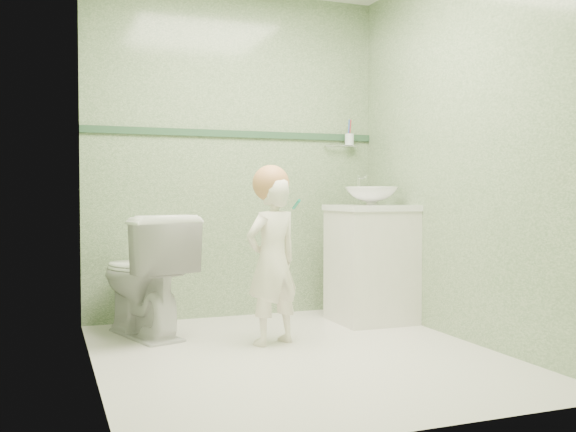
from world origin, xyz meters
name	(u,v)px	position (x,y,z in m)	size (l,w,h in m)	color
ground	(297,355)	(0.00, 0.00, 0.00)	(2.50, 2.50, 0.00)	white
room_shell	(297,142)	(0.00, 0.00, 1.20)	(2.50, 2.54, 2.40)	gray
trim_stripe	(236,134)	(0.00, 1.24, 1.35)	(2.20, 0.02, 0.05)	#2C4E35
vanity	(371,265)	(0.84, 0.70, 0.40)	(0.52, 0.50, 0.80)	silver
counter	(371,208)	(0.84, 0.70, 0.81)	(0.54, 0.52, 0.04)	white
basin	(372,196)	(0.84, 0.70, 0.89)	(0.37, 0.37, 0.13)	white
faucet	(360,185)	(0.84, 0.89, 0.97)	(0.03, 0.13, 0.18)	silver
cup_holder	(348,140)	(0.89, 1.18, 1.33)	(0.26, 0.07, 0.21)	silver
toilet	(144,275)	(-0.74, 0.79, 0.39)	(0.44, 0.77, 0.78)	white
toddler	(272,261)	(-0.04, 0.30, 0.50)	(0.37, 0.24, 1.01)	white
hair_cap	(271,183)	(-0.04, 0.33, 0.97)	(0.22, 0.22, 0.22)	tan
teal_toothbrush	(295,204)	(0.07, 0.21, 0.85)	(0.10, 0.14, 0.08)	#128066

